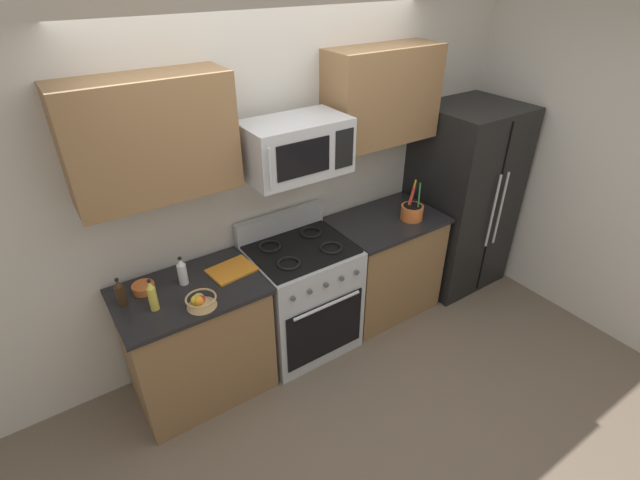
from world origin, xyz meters
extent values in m
plane|color=#6B5B4C|center=(0.00, 0.00, 0.00)|extent=(16.00, 16.00, 0.00)
cube|color=beige|center=(0.00, 1.03, 1.30)|extent=(8.00, 0.10, 2.60)
cube|color=olive|center=(-0.87, 0.64, 0.44)|extent=(0.92, 0.61, 0.88)
cube|color=black|center=(-0.87, 0.64, 0.90)|extent=(0.96, 0.65, 0.03)
cube|color=#B2B5BA|center=(0.00, 0.64, 0.46)|extent=(0.76, 0.65, 0.91)
cube|color=black|center=(0.00, 0.31, 0.36)|extent=(0.67, 0.01, 0.51)
cylinder|color=#B2B5BA|center=(0.00, 0.28, 0.62)|extent=(0.57, 0.02, 0.02)
cube|color=black|center=(0.00, 0.64, 0.92)|extent=(0.73, 0.58, 0.02)
cube|color=#B2B5BA|center=(0.00, 0.93, 1.00)|extent=(0.76, 0.06, 0.18)
torus|color=black|center=(-0.18, 0.50, 0.93)|extent=(0.17, 0.17, 0.02)
torus|color=black|center=(0.18, 0.50, 0.93)|extent=(0.17, 0.17, 0.02)
torus|color=black|center=(-0.18, 0.77, 0.93)|extent=(0.17, 0.17, 0.02)
torus|color=black|center=(0.18, 0.77, 0.93)|extent=(0.17, 0.17, 0.02)
cylinder|color=#4C4C51|center=(-0.27, 0.30, 0.79)|extent=(0.04, 0.02, 0.04)
cylinder|color=#4C4C51|center=(-0.14, 0.30, 0.79)|extent=(0.04, 0.02, 0.04)
cylinder|color=#4C4C51|center=(0.00, 0.30, 0.79)|extent=(0.04, 0.02, 0.04)
cylinder|color=#4C4C51|center=(0.14, 0.30, 0.79)|extent=(0.04, 0.02, 0.04)
cylinder|color=#4C4C51|center=(0.27, 0.30, 0.79)|extent=(0.04, 0.02, 0.04)
cube|color=olive|center=(0.85, 0.64, 0.44)|extent=(0.88, 0.61, 0.88)
cube|color=black|center=(0.85, 0.64, 0.90)|extent=(0.92, 0.65, 0.03)
cube|color=black|center=(1.75, 0.62, 0.86)|extent=(0.83, 0.72, 1.72)
cube|color=black|center=(1.75, 0.26, 0.86)|extent=(0.01, 0.01, 1.63)
cylinder|color=#B2B5BA|center=(1.70, 0.23, 0.90)|extent=(0.02, 0.02, 0.69)
cylinder|color=#B2B5BA|center=(1.80, 0.23, 0.90)|extent=(0.02, 0.02, 0.69)
cube|color=beige|center=(2.26, 0.00, 1.30)|extent=(0.10, 8.00, 2.60)
cube|color=#B2B5BA|center=(0.00, 0.67, 1.70)|extent=(0.70, 0.40, 0.37)
cube|color=black|center=(-0.06, 0.47, 1.70)|extent=(0.39, 0.01, 0.23)
cube|color=black|center=(0.25, 0.47, 1.70)|extent=(0.14, 0.01, 0.26)
cylinder|color=#B2B5BA|center=(-0.32, 0.44, 1.70)|extent=(0.02, 0.02, 0.26)
cube|color=olive|center=(-0.87, 0.81, 1.88)|extent=(0.95, 0.34, 0.70)
cube|color=olive|center=(0.86, 0.81, 1.88)|extent=(0.91, 0.34, 0.70)
cylinder|color=#D1662D|center=(1.02, 0.53, 0.97)|extent=(0.18, 0.18, 0.12)
cylinder|color=black|center=(1.02, 0.53, 0.98)|extent=(0.15, 0.15, 0.10)
cylinder|color=orange|center=(1.02, 0.56, 1.09)|extent=(0.08, 0.02, 0.31)
cylinder|color=black|center=(1.04, 0.56, 1.08)|extent=(0.07, 0.05, 0.29)
cylinder|color=green|center=(1.04, 0.49, 1.09)|extent=(0.04, 0.02, 0.32)
cylinder|color=red|center=(1.02, 0.55, 1.06)|extent=(0.07, 0.02, 0.25)
cone|color=tan|center=(-0.85, 0.43, 0.94)|extent=(0.19, 0.19, 0.06)
torus|color=tan|center=(-0.85, 0.43, 0.97)|extent=(0.19, 0.19, 0.01)
sphere|color=red|center=(-0.87, 0.42, 0.97)|extent=(0.07, 0.07, 0.07)
sphere|color=orange|center=(-0.87, 0.42, 0.97)|extent=(0.07, 0.07, 0.07)
sphere|color=yellow|center=(-0.89, 0.43, 0.97)|extent=(0.07, 0.07, 0.07)
sphere|color=#9EB74C|center=(-0.87, 0.43, 0.97)|extent=(0.07, 0.07, 0.07)
cube|color=orange|center=(-0.54, 0.67, 0.92)|extent=(0.33, 0.26, 0.02)
cylinder|color=gold|center=(-1.11, 0.56, 0.99)|extent=(0.06, 0.06, 0.16)
cone|color=gold|center=(-1.11, 0.56, 1.09)|extent=(0.05, 0.05, 0.05)
cylinder|color=black|center=(-1.11, 0.56, 1.12)|extent=(0.02, 0.02, 0.01)
cylinder|color=silver|center=(-0.86, 0.72, 0.98)|extent=(0.06, 0.06, 0.15)
cone|color=silver|center=(-0.86, 0.72, 1.08)|extent=(0.06, 0.06, 0.04)
cylinder|color=black|center=(-0.86, 0.72, 1.11)|extent=(0.02, 0.02, 0.01)
cylinder|color=#382314|center=(-1.26, 0.72, 0.98)|extent=(0.06, 0.06, 0.14)
cone|color=#382314|center=(-1.26, 0.72, 1.07)|extent=(0.05, 0.05, 0.04)
cylinder|color=black|center=(-1.26, 0.72, 1.10)|extent=(0.02, 0.02, 0.01)
cylinder|color=#D1662D|center=(-1.11, 0.78, 0.93)|extent=(0.14, 0.14, 0.05)
torus|color=#D1662D|center=(-1.11, 0.78, 0.96)|extent=(0.14, 0.14, 0.01)
camera|label=1|loc=(-1.51, -1.85, 2.77)|focal=26.03mm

